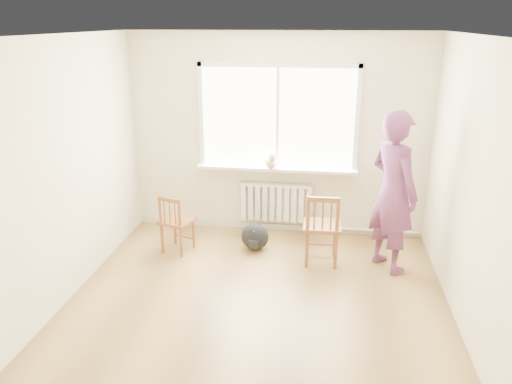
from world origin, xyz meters
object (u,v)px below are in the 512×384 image
at_px(chair_left, 175,224).
at_px(chair_right, 322,229).
at_px(person, 393,192).
at_px(cat, 271,161).
at_px(backpack, 255,237).

xyz_separation_m(chair_left, chair_right, (1.84, -0.07, 0.07)).
distance_m(chair_left, person, 2.69).
bearing_deg(cat, chair_left, -164.66).
bearing_deg(chair_left, backpack, -150.49).
height_order(cat, backpack, cat).
height_order(person, cat, person).
height_order(chair_right, cat, cat).
distance_m(chair_right, person, 0.93).
distance_m(chair_left, chair_right, 1.84).
height_order(person, backpack, person).
bearing_deg(person, cat, 27.48).
bearing_deg(cat, person, -44.26).
xyz_separation_m(person, cat, (-1.50, 0.77, 0.10)).
xyz_separation_m(chair_left, cat, (1.13, 0.72, 0.67)).
bearing_deg(chair_left, chair_right, -164.38).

